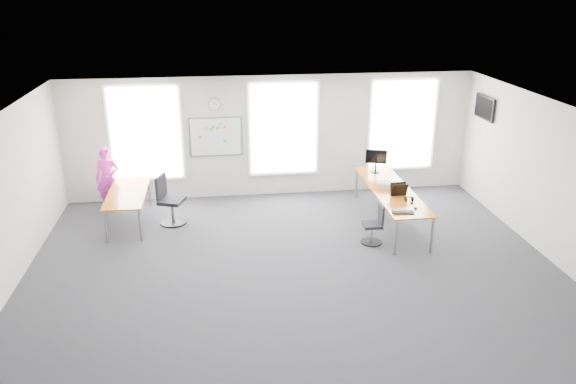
{
  "coord_description": "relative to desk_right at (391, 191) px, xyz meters",
  "views": [
    {
      "loc": [
        -1.33,
        -9.29,
        5.14
      ],
      "look_at": [
        0.05,
        1.2,
        1.1
      ],
      "focal_mm": 35.0,
      "sensor_mm": 36.0,
      "label": 1
    }
  ],
  "objects": [
    {
      "name": "laptop_sleeve",
      "position": [
        0.03,
        -0.4,
        0.19
      ],
      "size": [
        0.36,
        0.22,
        0.29
      ],
      "rotation": [
        0.0,
        0.0,
        0.09
      ],
      "color": "black",
      "rests_on": "desk_right"
    },
    {
      "name": "keyboard",
      "position": [
        -0.17,
        -1.33,
        0.06
      ],
      "size": [
        0.45,
        0.25,
        0.02
      ],
      "primitive_type": "cube",
      "rotation": [
        0.0,
        0.0,
        -0.24
      ],
      "color": "black",
      "rests_on": "desk_right"
    },
    {
      "name": "wall_back",
      "position": [
        -2.43,
        2.12,
        0.76
      ],
      "size": [
        10.0,
        0.0,
        10.0
      ],
      "primitive_type": "plane",
      "rotation": [
        1.57,
        0.0,
        0.0
      ],
      "color": "silver",
      "rests_on": "ground"
    },
    {
      "name": "desk_left",
      "position": [
        -5.77,
        0.7,
        -0.05
      ],
      "size": [
        0.82,
        2.05,
        0.75
      ],
      "color": "#C8601D",
      "rests_on": "ground"
    },
    {
      "name": "whiteboard",
      "position": [
        -3.78,
        2.09,
        0.81
      ],
      "size": [
        1.2,
        0.03,
        0.9
      ],
      "primitive_type": "cube",
      "color": "white",
      "rests_on": "wall_back"
    },
    {
      "name": "headphones",
      "position": [
        0.15,
        -0.73,
        0.1
      ],
      "size": [
        0.18,
        0.1,
        0.11
      ],
      "rotation": [
        0.0,
        0.0,
        -0.12
      ],
      "color": "black",
      "rests_on": "desk_right"
    },
    {
      "name": "floor",
      "position": [
        -2.43,
        -1.88,
        -0.74
      ],
      "size": [
        10.0,
        10.0,
        0.0
      ],
      "primitive_type": "plane",
      "color": "#2B2B30",
      "rests_on": "ground"
    },
    {
      "name": "ceiling",
      "position": [
        -2.43,
        -1.88,
        2.26
      ],
      "size": [
        10.0,
        10.0,
        0.0
      ],
      "primitive_type": "plane",
      "rotation": [
        3.14,
        0.0,
        0.0
      ],
      "color": "silver",
      "rests_on": "ground"
    },
    {
      "name": "paper_stack",
      "position": [
        -0.11,
        0.12,
        0.11
      ],
      "size": [
        0.42,
        0.36,
        0.12
      ],
      "primitive_type": "cube",
      "rotation": [
        0.0,
        0.0,
        -0.31
      ],
      "color": "beige",
      "rests_on": "desk_right"
    },
    {
      "name": "chair_left",
      "position": [
        -4.88,
        0.61,
        -0.25
      ],
      "size": [
        0.64,
        0.64,
        1.11
      ],
      "rotation": [
        0.0,
        0.0,
        1.22
      ],
      "color": "black",
      "rests_on": "ground"
    },
    {
      "name": "tv",
      "position": [
        2.52,
        1.12,
        1.56
      ],
      "size": [
        0.06,
        0.9,
        0.55
      ],
      "primitive_type": "cube",
      "color": "black",
      "rests_on": "wall_right"
    },
    {
      "name": "wall_clock",
      "position": [
        -3.78,
        2.09,
        1.61
      ],
      "size": [
        0.3,
        0.04,
        0.3
      ],
      "primitive_type": "cylinder",
      "rotation": [
        1.57,
        0.0,
        0.0
      ],
      "color": "gray",
      "rests_on": "wall_back"
    },
    {
      "name": "window_left",
      "position": [
        -5.43,
        2.09,
        0.96
      ],
      "size": [
        1.6,
        0.06,
        2.2
      ],
      "primitive_type": "cube",
      "color": "white",
      "rests_on": "wall_back"
    },
    {
      "name": "mouse",
      "position": [
        0.15,
        -1.16,
        0.07
      ],
      "size": [
        0.09,
        0.12,
        0.04
      ],
      "primitive_type": "ellipsoid",
      "rotation": [
        0.0,
        0.0,
        0.16
      ],
      "color": "black",
      "rests_on": "desk_right"
    },
    {
      "name": "wall_front",
      "position": [
        -2.43,
        -5.88,
        0.76
      ],
      "size": [
        10.0,
        0.0,
        10.0
      ],
      "primitive_type": "plane",
      "rotation": [
        -1.57,
        0.0,
        0.0
      ],
      "color": "silver",
      "rests_on": "ground"
    },
    {
      "name": "monitor",
      "position": [
        -0.03,
        1.16,
        0.39
      ],
      "size": [
        0.5,
        0.21,
        0.56
      ],
      "rotation": [
        0.0,
        0.0,
        -0.29
      ],
      "color": "black",
      "rests_on": "desk_right"
    },
    {
      "name": "window_mid",
      "position": [
        -2.13,
        2.09,
        0.96
      ],
      "size": [
        1.6,
        0.06,
        2.2
      ],
      "primitive_type": "cube",
      "color": "white",
      "rests_on": "wall_back"
    },
    {
      "name": "wall_right",
      "position": [
        2.57,
        -1.88,
        0.76
      ],
      "size": [
        0.0,
        10.0,
        10.0
      ],
      "primitive_type": "plane",
      "rotation": [
        1.57,
        0.0,
        -1.57
      ],
      "color": "silver",
      "rests_on": "ground"
    },
    {
      "name": "desk_right",
      "position": [
        0.0,
        0.0,
        0.0
      ],
      "size": [
        0.87,
        3.25,
        0.79
      ],
      "color": "#C8601D",
      "rests_on": "ground"
    },
    {
      "name": "person",
      "position": [
        -6.34,
        1.65,
        0.01
      ],
      "size": [
        0.55,
        0.36,
        1.51
      ],
      "primitive_type": "imported",
      "rotation": [
        0.0,
        0.0,
        -0.0
      ],
      "color": "#F232C2",
      "rests_on": "ground"
    },
    {
      "name": "lens_cap",
      "position": [
        0.16,
        -0.87,
        0.06
      ],
      "size": [
        0.08,
        0.08,
        0.01
      ],
      "primitive_type": "cylinder",
      "rotation": [
        0.0,
        0.0,
        0.25
      ],
      "color": "black",
      "rests_on": "desk_right"
    },
    {
      "name": "chair_right",
      "position": [
        -0.63,
        -0.97,
        -0.37
      ],
      "size": [
        0.44,
        0.44,
        0.83
      ],
      "rotation": [
        0.0,
        0.0,
        -1.58
      ],
      "color": "black",
      "rests_on": "ground"
    },
    {
      "name": "window_right",
      "position": [
        0.87,
        2.09,
        0.96
      ],
      "size": [
        1.6,
        0.06,
        2.2
      ],
      "primitive_type": "cube",
      "color": "white",
      "rests_on": "wall_back"
    },
    {
      "name": "wall_left",
      "position": [
        -7.43,
        -1.88,
        0.76
      ],
      "size": [
        0.0,
        10.0,
        10.0
      ],
      "primitive_type": "plane",
      "rotation": [
        1.57,
        0.0,
        1.57
      ],
      "color": "silver",
      "rests_on": "ground"
    }
  ]
}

